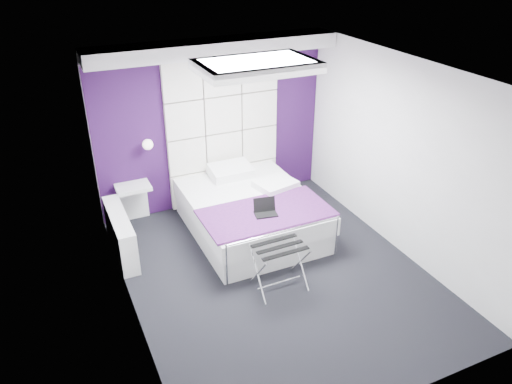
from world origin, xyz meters
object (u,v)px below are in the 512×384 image
radiator (121,234)px  bed (250,212)px  nightstand (133,187)px  laptop (264,210)px  luggage_rack (279,267)px  wall_lamp (147,144)px

radiator → bed: bearing=-6.4°
nightstand → laptop: laptop is taller
bed → luggage_rack: size_ratio=3.45×
radiator → nightstand: bearing=63.6°
radiator → laptop: size_ratio=4.11×
bed → wall_lamp: bearing=140.7°
wall_lamp → luggage_rack: size_ratio=0.25×
luggage_rack → nightstand: bearing=117.9°
wall_lamp → luggage_rack: bearing=-67.4°
laptop → bed: bearing=96.9°
bed → luggage_rack: 1.36m
radiator → laptop: 1.96m
wall_lamp → bed: 1.77m
wall_lamp → radiator: wall_lamp is taller
radiator → luggage_rack: 2.23m
bed → laptop: bearing=-93.7°
luggage_rack → laptop: laptop is taller
bed → nightstand: bearing=147.7°
bed → laptop: 0.64m
wall_lamp → laptop: 1.98m
wall_lamp → luggage_rack: 2.67m
wall_lamp → radiator: (-0.64, -0.76, -0.92)m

